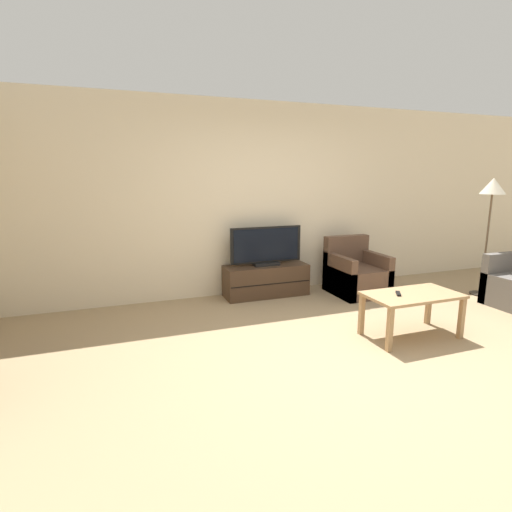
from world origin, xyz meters
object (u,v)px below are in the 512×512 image
(remote, at_px, (398,294))
(armchair, at_px, (356,275))
(coffee_table, at_px, (412,300))
(tv_stand, at_px, (266,280))
(floor_lamp, at_px, (492,194))
(tv, at_px, (266,247))

(remote, bearing_deg, armchair, 103.61)
(coffee_table, distance_m, remote, 0.18)
(tv_stand, xyz_separation_m, floor_lamp, (2.94, -1.03, 1.21))
(tv, height_order, floor_lamp, floor_lamp)
(coffee_table, bearing_deg, remote, 171.36)
(coffee_table, height_order, floor_lamp, floor_lamp)
(remote, xyz_separation_m, floor_lamp, (2.21, 0.85, 0.95))
(tv, xyz_separation_m, floor_lamp, (2.94, -1.02, 0.73))
(floor_lamp, bearing_deg, tv_stand, 160.75)
(armchair, height_order, coffee_table, armchair)
(armchair, distance_m, remote, 1.64)
(armchair, height_order, remote, armchair)
(tv_stand, bearing_deg, coffee_table, -64.75)
(tv_stand, xyz_separation_m, armchair, (1.26, -0.34, 0.05))
(tv, xyz_separation_m, coffee_table, (0.90, -1.90, -0.29))
(tv, relative_size, floor_lamp, 0.63)
(armchair, bearing_deg, tv_stand, 164.85)
(tv, distance_m, floor_lamp, 3.20)
(tv_stand, distance_m, floor_lamp, 3.34)
(coffee_table, distance_m, floor_lamp, 2.45)
(armchair, relative_size, coffee_table, 0.82)
(coffee_table, bearing_deg, tv_stand, 115.25)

